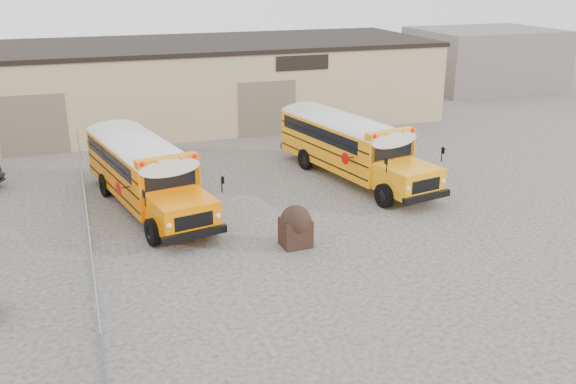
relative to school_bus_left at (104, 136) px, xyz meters
name	(u,v)px	position (x,y,z in m)	size (l,w,h in m)	color
ground	(286,254)	(4.87, -11.49, -1.55)	(120.00, 120.00, 0.00)	#363532
warehouse	(178,82)	(4.87, 8.51, 0.82)	(30.20, 10.20, 4.67)	tan
chainlink_fence	(87,218)	(-1.13, -8.49, -0.65)	(0.07, 18.07, 1.81)	gray
distant_building_right	(484,59)	(28.87, 12.51, 0.65)	(10.00, 8.00, 4.40)	slate
school_bus_left	(104,136)	(0.00, 0.00, 0.00)	(4.06, 9.41, 2.68)	#FF7B00
school_bus_right	(285,118)	(9.00, 0.87, 0.02)	(4.08, 9.55, 2.72)	#FF9F0E
tarp_bundle	(296,225)	(5.41, -10.95, -0.82)	(1.05, 1.05, 1.43)	black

